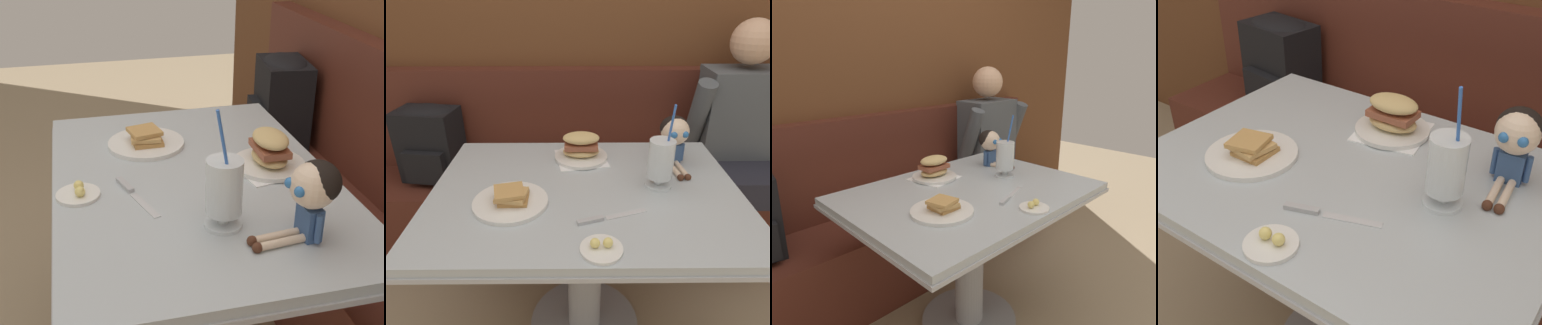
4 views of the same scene
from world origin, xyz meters
The scene contains 9 objects.
booth_bench centered at (0.00, 0.81, 0.33)m, with size 2.60×0.48×1.00m.
diner_table centered at (0.00, 0.18, 0.54)m, with size 1.11×0.81×0.74m.
toast_plate centered at (-0.25, 0.08, 0.76)m, with size 0.25×0.25×0.06m.
milkshake_glass centered at (0.26, 0.19, 0.84)m, with size 0.10×0.10×0.31m.
sandwich_plate centered at (-0.01, 0.42, 0.79)m, with size 0.23×0.23×0.12m.
butter_saucer centered at (0.03, -0.15, 0.75)m, with size 0.12×0.12×0.04m.
butter_knife centered at (0.04, -0.01, 0.74)m, with size 0.23×0.09×0.01m.
seated_doll centered at (0.36, 0.37, 0.87)m, with size 0.12×0.22×0.20m.
backpack centered at (-0.80, 0.78, 0.66)m, with size 0.32×0.28×0.41m.
Camera 4 is at (0.62, -0.69, 1.46)m, focal length 46.07 mm.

